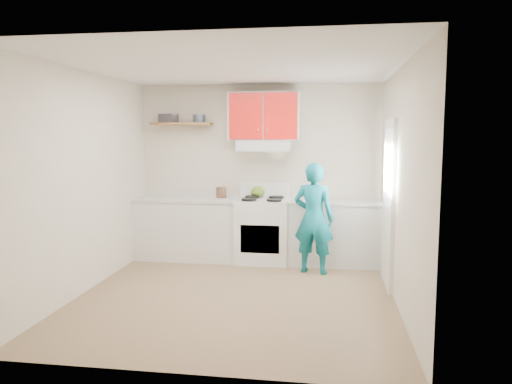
% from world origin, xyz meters
% --- Properties ---
extents(floor, '(3.80, 3.80, 0.00)m').
position_xyz_m(floor, '(0.00, 0.00, 0.00)').
color(floor, brown).
rests_on(floor, ground).
extents(ceiling, '(3.60, 3.80, 0.04)m').
position_xyz_m(ceiling, '(0.00, 0.00, 2.60)').
color(ceiling, white).
rests_on(ceiling, floor).
extents(back_wall, '(3.60, 0.04, 2.60)m').
position_xyz_m(back_wall, '(0.00, 1.90, 1.30)').
color(back_wall, beige).
rests_on(back_wall, floor).
extents(front_wall, '(3.60, 0.04, 2.60)m').
position_xyz_m(front_wall, '(0.00, -1.90, 1.30)').
color(front_wall, beige).
rests_on(front_wall, floor).
extents(left_wall, '(0.04, 3.80, 2.60)m').
position_xyz_m(left_wall, '(-1.80, 0.00, 1.30)').
color(left_wall, beige).
rests_on(left_wall, floor).
extents(right_wall, '(0.04, 3.80, 2.60)m').
position_xyz_m(right_wall, '(1.80, 0.00, 1.30)').
color(right_wall, beige).
rests_on(right_wall, floor).
extents(door, '(0.05, 0.85, 2.05)m').
position_xyz_m(door, '(1.78, 0.70, 1.02)').
color(door, white).
rests_on(door, floor).
extents(door_glass, '(0.01, 0.55, 0.95)m').
position_xyz_m(door_glass, '(1.75, 0.70, 1.45)').
color(door_glass, white).
rests_on(door_glass, door).
extents(counter_left, '(1.52, 0.60, 0.90)m').
position_xyz_m(counter_left, '(-1.04, 1.60, 0.45)').
color(counter_left, silver).
rests_on(counter_left, floor).
extents(counter_right, '(1.32, 0.60, 0.90)m').
position_xyz_m(counter_right, '(1.14, 1.60, 0.45)').
color(counter_right, silver).
rests_on(counter_right, floor).
extents(stove, '(0.76, 0.65, 0.92)m').
position_xyz_m(stove, '(0.10, 1.57, 0.46)').
color(stove, white).
rests_on(stove, floor).
extents(range_hood, '(0.76, 0.44, 0.15)m').
position_xyz_m(range_hood, '(0.10, 1.68, 1.70)').
color(range_hood, silver).
rests_on(range_hood, back_wall).
extents(upper_cabinets, '(1.02, 0.33, 0.70)m').
position_xyz_m(upper_cabinets, '(0.10, 1.73, 2.12)').
color(upper_cabinets, red).
rests_on(upper_cabinets, back_wall).
extents(shelf, '(0.90, 0.30, 0.04)m').
position_xyz_m(shelf, '(-1.15, 1.75, 2.02)').
color(shelf, brown).
rests_on(shelf, back_wall).
extents(books, '(0.28, 0.23, 0.13)m').
position_xyz_m(books, '(-1.35, 1.73, 2.10)').
color(books, '#3A333A').
rests_on(books, shelf).
extents(tin, '(0.24, 0.24, 0.11)m').
position_xyz_m(tin, '(-0.88, 1.72, 2.09)').
color(tin, '#333D4C').
rests_on(tin, shelf).
extents(kettle, '(0.22, 0.22, 0.18)m').
position_xyz_m(kettle, '(-0.01, 1.79, 1.01)').
color(kettle, '#537721').
rests_on(kettle, stove).
extents(crock, '(0.19, 0.19, 0.18)m').
position_xyz_m(crock, '(-0.54, 1.67, 0.99)').
color(crock, '#4A3020').
rests_on(crock, counter_left).
extents(cutting_board, '(0.34, 0.26, 0.02)m').
position_xyz_m(cutting_board, '(1.05, 1.64, 0.91)').
color(cutting_board, olive).
rests_on(cutting_board, counter_right).
extents(silicone_mat, '(0.31, 0.27, 0.01)m').
position_xyz_m(silicone_mat, '(1.39, 1.60, 0.90)').
color(silicone_mat, red).
rests_on(silicone_mat, counter_right).
extents(person, '(0.61, 0.47, 1.49)m').
position_xyz_m(person, '(0.85, 1.09, 0.75)').
color(person, '#0D6F7D').
rests_on(person, floor).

